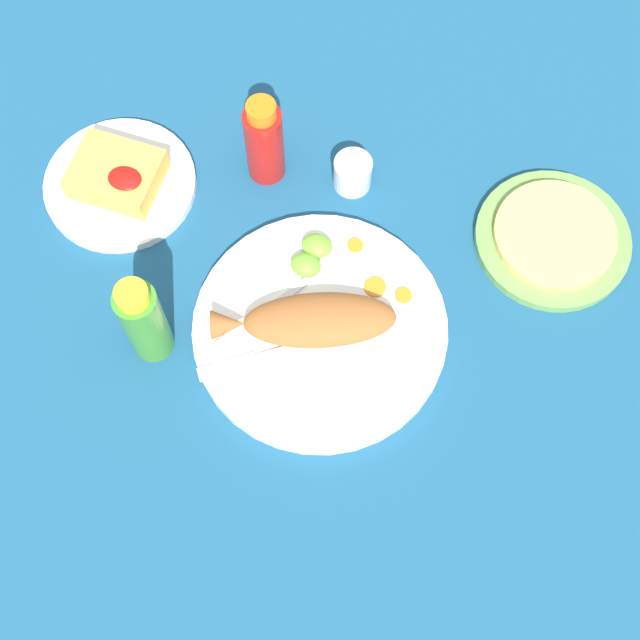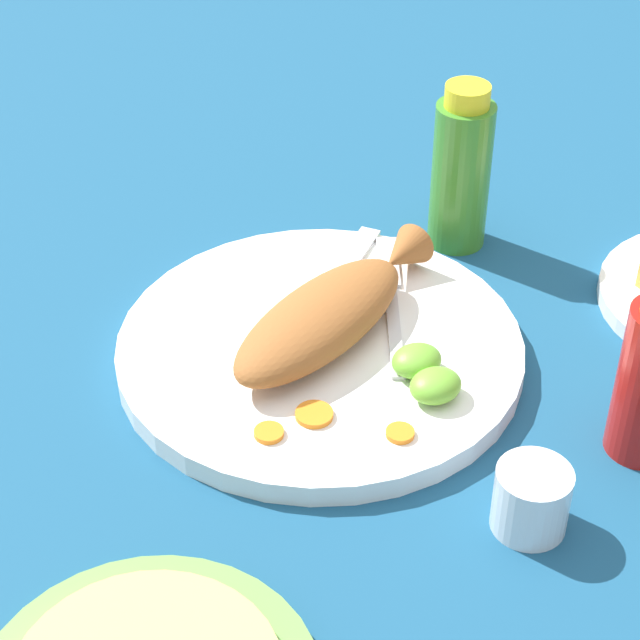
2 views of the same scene
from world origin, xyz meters
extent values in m
plane|color=navy|center=(0.00, 0.00, 0.00)|extent=(4.00, 4.00, 0.00)
cylinder|color=white|center=(0.00, 0.00, 0.01)|extent=(0.31, 0.31, 0.02)
ellipsoid|color=#935628|center=(0.00, 0.00, 0.04)|extent=(0.20, 0.13, 0.04)
cone|color=#935628|center=(-0.10, -0.04, 0.04)|extent=(0.05, 0.05, 0.04)
cube|color=silver|center=(-0.01, -0.03, 0.02)|extent=(0.10, 0.08, 0.00)
cube|color=silver|center=(-0.09, -0.09, 0.02)|extent=(0.07, 0.06, 0.00)
cube|color=silver|center=(-0.05, 0.02, 0.02)|extent=(0.07, 0.10, 0.00)
cube|color=silver|center=(-0.10, -0.06, 0.02)|extent=(0.05, 0.07, 0.00)
cylinder|color=orange|center=(0.08, 0.07, 0.02)|extent=(0.02, 0.02, 0.00)
cylinder|color=orange|center=(0.05, 0.07, 0.02)|extent=(0.03, 0.03, 0.00)
cylinder|color=orange|center=(0.01, 0.12, 0.02)|extent=(0.02, 0.02, 0.00)
ellipsoid|color=#6BB233|center=(-0.04, 0.10, 0.03)|extent=(0.04, 0.03, 0.02)
ellipsoid|color=#6BB233|center=(-0.04, 0.07, 0.03)|extent=(0.04, 0.03, 0.02)
cylinder|color=#3D8428|center=(-0.19, -0.08, 0.07)|extent=(0.05, 0.05, 0.13)
cylinder|color=yellow|center=(-0.19, -0.08, 0.14)|extent=(0.04, 0.04, 0.02)
cylinder|color=silver|center=(-0.03, 0.22, 0.02)|extent=(0.05, 0.05, 0.05)
cylinder|color=white|center=(-0.03, 0.22, 0.01)|extent=(0.04, 0.04, 0.02)
camera|label=1|loc=(0.13, -0.39, 1.02)|focal=50.00mm
camera|label=2|loc=(0.36, 0.59, 0.57)|focal=65.00mm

